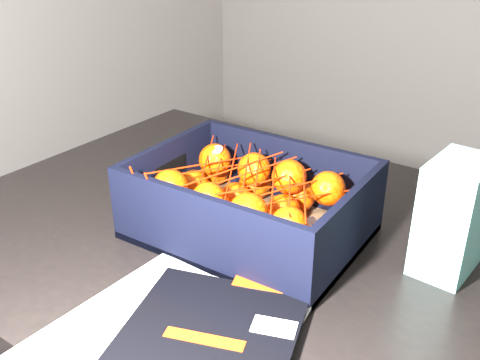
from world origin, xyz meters
The scene contains 6 objects.
table centered at (-0.33, -0.09, 0.65)m, with size 1.23×0.84×0.75m.
magazine_stack centered at (-0.33, -0.38, 0.76)m, with size 0.34×0.36×0.02m.
produce_crate centered at (-0.40, -0.10, 0.79)m, with size 0.35×0.27×0.13m.
clementine_heap centered at (-0.40, -0.10, 0.81)m, with size 0.33×0.25×0.10m.
mesh_net centered at (-0.41, -0.11, 0.85)m, with size 0.29×0.24×0.09m.
retail_carton centered at (-0.10, -0.02, 0.84)m, with size 0.08×0.11×0.17m, color white.
Camera 1 is at (0.02, -0.77, 1.23)m, focal length 41.12 mm.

